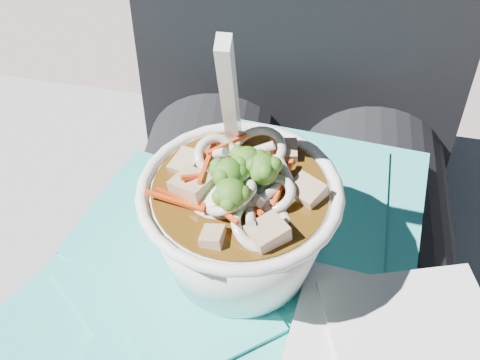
# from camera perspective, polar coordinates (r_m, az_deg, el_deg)

# --- Properties ---
(stone_ledge) EXTENTS (1.04, 0.58, 0.43)m
(stone_ledge) POSITION_cam_1_polar(r_m,az_deg,el_deg) (0.95, 3.21, -14.52)
(stone_ledge) COLOR gray
(stone_ledge) RESTS_ON ground
(lap) EXTENTS (0.33, 0.48, 0.16)m
(lap) POSITION_cam_1_polar(r_m,az_deg,el_deg) (0.62, 3.06, -12.66)
(lap) COLOR black
(lap) RESTS_ON stone_ledge
(person_body) EXTENTS (0.34, 0.94, 0.98)m
(person_body) POSITION_cam_1_polar(r_m,az_deg,el_deg) (0.65, 3.90, -4.43)
(person_body) COLOR black
(person_body) RESTS_ON ground
(plastic_bag) EXTENTS (0.37, 0.39, 0.01)m
(plastic_bag) POSITION_cam_1_polar(r_m,az_deg,el_deg) (0.54, -1.56, -7.83)
(plastic_bag) COLOR #2BB7B1
(plastic_bag) RESTS_ON lap
(napkins) EXTENTS (0.18, 0.16, 0.01)m
(napkins) POSITION_cam_1_polar(r_m,az_deg,el_deg) (0.50, 12.98, -13.66)
(napkins) COLOR silver
(napkins) RESTS_ON plastic_bag
(udon_bowl) EXTENTS (0.16, 0.16, 0.20)m
(udon_bowl) POSITION_cam_1_polar(r_m,az_deg,el_deg) (0.50, -0.01, -3.15)
(udon_bowl) COLOR white
(udon_bowl) RESTS_ON plastic_bag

